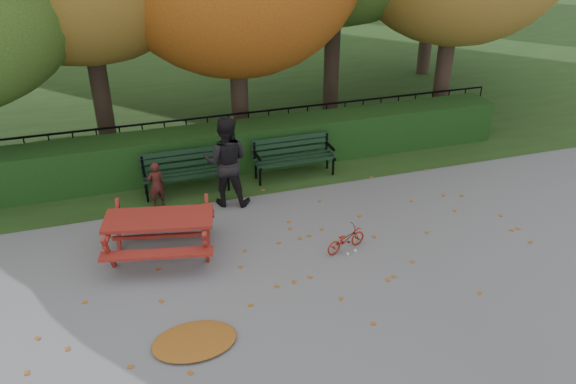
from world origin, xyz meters
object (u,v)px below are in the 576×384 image
object	(u,v)px
child	(156,185)
bench_left	(185,168)
adult	(226,161)
picnic_table	(159,226)
bench_right	(293,154)
bicycle	(346,239)

from	to	relation	value
child	bench_left	bearing A→B (deg)	-159.03
bench_left	adult	distance (m)	1.16
picnic_table	adult	xyz separation A→B (m)	(1.52, 1.52, 0.32)
bench_left	picnic_table	distance (m)	2.45
bench_right	child	size ratio (longest dim) A/B	1.85
picnic_table	bicycle	size ratio (longest dim) A/B	2.54
picnic_table	bicycle	bearing A→B (deg)	-2.51
child	adult	size ratio (longest dim) A/B	0.52
bench_right	child	distance (m)	3.10
bench_right	bicycle	world-z (taller)	bench_right
bench_left	bicycle	xyz separation A→B (m)	(2.34, -3.14, -0.30)
bench_left	adult	bearing A→B (deg)	-47.79
bicycle	picnic_table	bearing A→B (deg)	58.21
bench_right	bicycle	bearing A→B (deg)	-91.06
bench_right	bicycle	distance (m)	3.15
child	picnic_table	bearing A→B (deg)	69.66
bench_right	bicycle	size ratio (longest dim) A/B	2.18
bench_left	child	distance (m)	0.83
adult	bicycle	xyz separation A→B (m)	(1.62, -2.34, -0.72)
bench_left	bicycle	bearing A→B (deg)	-53.25
child	bicycle	bearing A→B (deg)	122.45
bench_right	bicycle	xyz separation A→B (m)	(-0.06, -3.14, -0.30)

